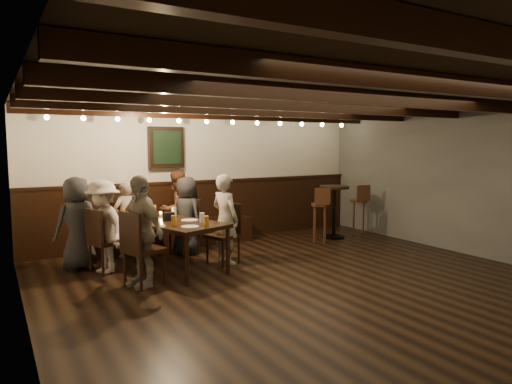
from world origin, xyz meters
TOP-DOWN VIEW (x-y plane):
  - room at (-0.29, 2.21)m, footprint 7.00×7.00m
  - dining_table at (-1.32, 1.97)m, footprint 1.39×2.06m
  - chair_left_near at (-2.14, 2.17)m, footprint 0.53×0.53m
  - chair_left_far at (-1.86, 1.31)m, footprint 0.56×0.56m
  - chair_right_near at (-0.77, 2.62)m, footprint 0.52×0.52m
  - chair_right_far at (-0.49, 1.76)m, footprint 0.52×0.52m
  - person_bench_left at (-2.45, 2.54)m, footprint 0.76×0.61m
  - person_bench_centre at (-1.64, 2.96)m, footprint 0.52×0.42m
  - person_bench_right at (-0.74, 3.10)m, footprint 0.78×0.69m
  - person_left_near at (-2.17, 2.16)m, footprint 0.73×0.96m
  - person_left_far at (-1.89, 1.31)m, footprint 0.59×0.90m
  - person_right_near at (-0.74, 2.63)m, footprint 0.58×0.72m
  - person_right_far at (-0.46, 1.77)m, footprint 0.46×0.57m
  - pint_a at (-1.80, 2.54)m, footprint 0.07×0.07m
  - pint_b at (-1.28, 2.66)m, footprint 0.07×0.07m
  - pint_c at (-1.63, 1.97)m, footprint 0.07×0.07m
  - pint_d at (-1.09, 2.25)m, footprint 0.07×0.07m
  - pint_e at (-1.38, 1.47)m, footprint 0.07×0.07m
  - pint_f at (-0.95, 1.50)m, footprint 0.07×0.07m
  - pint_g at (-1.02, 1.22)m, footprint 0.07×0.07m
  - plate_near at (-1.24, 1.25)m, footprint 0.24×0.24m
  - plate_far at (-1.05, 1.74)m, footprint 0.24×0.24m
  - condiment_caddy at (-1.30, 1.92)m, footprint 0.15×0.10m
  - candle at (-1.29, 2.29)m, footprint 0.05×0.05m
  - high_top_table at (2.19, 2.41)m, footprint 0.57×0.57m
  - bar_stool_left at (1.69, 2.20)m, footprint 0.36×0.37m
  - bar_stool_right at (2.69, 2.25)m, footprint 0.33×0.35m

SIDE VIEW (x-z plane):
  - chair_right_near at x=-0.77m, z-range -0.18..0.73m
  - chair_right_far at x=-0.49m, z-range -0.18..0.73m
  - chair_left_near at x=-2.14m, z-range -0.18..0.74m
  - chair_left_far at x=-1.86m, z-range -0.19..0.78m
  - bar_stool_left at x=1.69m, z-range -0.13..0.89m
  - bar_stool_right at x=2.69m, z-range -0.13..0.89m
  - person_bench_centre at x=-1.64m, z-range 0.00..1.23m
  - person_right_near at x=-0.74m, z-range 0.00..1.28m
  - dining_table at x=-1.32m, z-range 0.30..1.00m
  - person_left_near at x=-2.17m, z-range 0.00..1.32m
  - high_top_table at x=2.19m, z-range 0.16..1.17m
  - person_bench_left at x=-2.45m, z-range 0.00..1.35m
  - person_bench_right at x=-0.74m, z-range 0.00..1.35m
  - person_right_far at x=-0.46m, z-range 0.00..1.36m
  - person_left_far at x=-1.89m, z-range 0.00..1.43m
  - plate_near at x=-1.24m, z-range 0.71..0.72m
  - plate_far at x=-1.05m, z-range 0.71..0.72m
  - candle at x=-1.29m, z-range 0.71..0.76m
  - condiment_caddy at x=-1.30m, z-range 0.71..0.83m
  - pint_a at x=-1.80m, z-range 0.71..0.85m
  - pint_b at x=-1.28m, z-range 0.71..0.85m
  - pint_c at x=-1.63m, z-range 0.71..0.85m
  - pint_d at x=-1.09m, z-range 0.71..0.85m
  - pint_e at x=-1.38m, z-range 0.71..0.85m
  - pint_f at x=-0.95m, z-range 0.71..0.85m
  - pint_g at x=-1.02m, z-range 0.71..0.85m
  - room at x=-0.29m, z-range -2.43..4.57m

